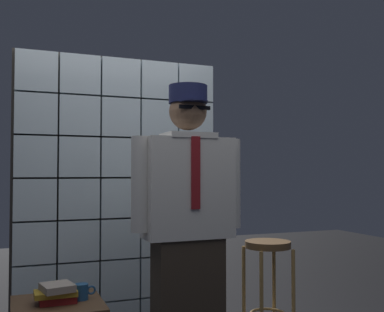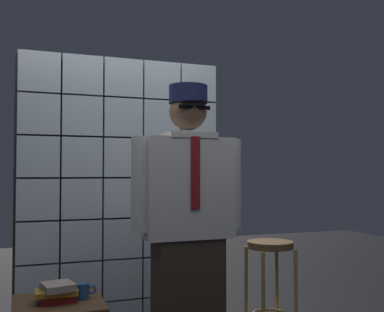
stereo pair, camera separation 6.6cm
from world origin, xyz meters
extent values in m
cube|color=silver|center=(0.62, 1.14, 0.15)|extent=(0.30, 0.08, 0.30)
cube|color=silver|center=(-0.62, 1.14, 0.46)|extent=(0.30, 0.08, 0.30)
cube|color=silver|center=(-0.31, 1.14, 0.46)|extent=(0.30, 0.08, 0.30)
cube|color=silver|center=(0.00, 1.14, 0.46)|extent=(0.30, 0.08, 0.30)
cube|color=silver|center=(0.31, 1.14, 0.46)|extent=(0.30, 0.08, 0.30)
cube|color=silver|center=(0.62, 1.14, 0.46)|extent=(0.30, 0.08, 0.30)
cube|color=silver|center=(-0.62, 1.14, 0.77)|extent=(0.30, 0.08, 0.30)
cube|color=silver|center=(-0.31, 1.14, 0.77)|extent=(0.30, 0.08, 0.30)
cube|color=silver|center=(0.00, 1.14, 0.77)|extent=(0.30, 0.08, 0.30)
cube|color=silver|center=(0.31, 1.14, 0.77)|extent=(0.30, 0.08, 0.30)
cube|color=silver|center=(0.62, 1.14, 0.77)|extent=(0.30, 0.08, 0.30)
cube|color=silver|center=(-0.62, 1.14, 1.08)|extent=(0.30, 0.08, 0.30)
cube|color=silver|center=(-0.31, 1.14, 1.08)|extent=(0.30, 0.08, 0.30)
cube|color=silver|center=(0.00, 1.14, 1.08)|extent=(0.30, 0.08, 0.30)
cube|color=silver|center=(0.31, 1.14, 1.08)|extent=(0.30, 0.08, 0.30)
cube|color=silver|center=(0.62, 1.14, 1.08)|extent=(0.30, 0.08, 0.30)
cube|color=silver|center=(-0.62, 1.14, 1.39)|extent=(0.30, 0.08, 0.30)
cube|color=silver|center=(-0.31, 1.14, 1.39)|extent=(0.30, 0.08, 0.30)
cube|color=silver|center=(0.00, 1.14, 1.39)|extent=(0.30, 0.08, 0.30)
cube|color=silver|center=(0.31, 1.14, 1.39)|extent=(0.30, 0.08, 0.30)
cube|color=silver|center=(0.62, 1.14, 1.39)|extent=(0.30, 0.08, 0.30)
cube|color=silver|center=(-0.62, 1.14, 1.70)|extent=(0.30, 0.08, 0.30)
cube|color=silver|center=(-0.31, 1.14, 1.70)|extent=(0.30, 0.08, 0.30)
cube|color=silver|center=(0.00, 1.14, 1.70)|extent=(0.30, 0.08, 0.30)
cube|color=silver|center=(0.31, 1.14, 1.70)|extent=(0.30, 0.08, 0.30)
cube|color=silver|center=(0.62, 1.14, 1.70)|extent=(0.30, 0.08, 0.30)
cube|color=silver|center=(-0.62, 1.14, 2.01)|extent=(0.30, 0.08, 0.30)
cube|color=silver|center=(-0.31, 1.14, 2.01)|extent=(0.30, 0.08, 0.30)
cube|color=silver|center=(0.00, 1.14, 2.01)|extent=(0.30, 0.08, 0.30)
cube|color=silver|center=(0.31, 1.14, 2.01)|extent=(0.30, 0.08, 0.30)
cube|color=silver|center=(0.62, 1.14, 2.01)|extent=(0.30, 0.08, 0.30)
cube|color=#38332D|center=(0.00, 1.19, 1.08)|extent=(1.58, 0.02, 2.20)
cube|color=#382D23|center=(0.24, 0.29, 0.44)|extent=(0.42, 0.22, 0.87)
cube|color=silver|center=(0.24, 0.29, 1.18)|extent=(0.55, 0.25, 0.62)
cube|color=maroon|center=(0.24, 0.16, 1.28)|extent=(0.06, 0.01, 0.43)
cube|color=silver|center=(0.24, 0.29, 1.50)|extent=(0.30, 0.25, 0.04)
sphere|color=#846047|center=(0.24, 0.29, 1.66)|extent=(0.24, 0.24, 0.24)
ellipsoid|color=black|center=(0.24, 0.24, 1.61)|extent=(0.16, 0.09, 0.11)
cube|color=black|center=(0.24, 0.18, 1.67)|extent=(0.20, 0.02, 0.02)
cylinder|color=#191E47|center=(0.24, 0.20, 1.71)|extent=(0.18, 0.18, 0.01)
cylinder|color=#191E47|center=(0.24, 0.29, 1.76)|extent=(0.24, 0.24, 0.11)
cylinder|color=silver|center=(0.54, 0.29, 1.21)|extent=(0.11, 0.11, 0.57)
cylinder|color=silver|center=(-0.07, 0.28, 1.21)|extent=(0.11, 0.11, 0.57)
cylinder|color=brown|center=(1.00, 0.62, 0.74)|extent=(0.34, 0.34, 0.05)
cylinder|color=tan|center=(0.87, 0.49, 0.36)|extent=(0.03, 0.03, 0.72)
cylinder|color=tan|center=(1.13, 0.49, 0.36)|extent=(0.03, 0.03, 0.72)
cylinder|color=tan|center=(0.87, 0.76, 0.36)|extent=(0.03, 0.03, 0.72)
cylinder|color=tan|center=(1.13, 0.76, 0.36)|extent=(0.03, 0.03, 0.72)
cube|color=#513823|center=(-0.52, 0.48, 0.49)|extent=(0.52, 0.52, 0.04)
cube|color=maroon|center=(-0.52, 0.47, 0.53)|extent=(0.21, 0.15, 0.04)
cube|color=olive|center=(-0.53, 0.46, 0.57)|extent=(0.24, 0.16, 0.03)
cube|color=gray|center=(-0.52, 0.45, 0.60)|extent=(0.20, 0.21, 0.04)
cylinder|color=navy|center=(-0.38, 0.48, 0.56)|extent=(0.08, 0.08, 0.09)
torus|color=navy|center=(-0.32, 0.48, 0.56)|extent=(0.06, 0.01, 0.06)
camera|label=1|loc=(-0.78, -2.37, 1.28)|focal=42.97mm
camera|label=2|loc=(-0.72, -2.39, 1.28)|focal=42.97mm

